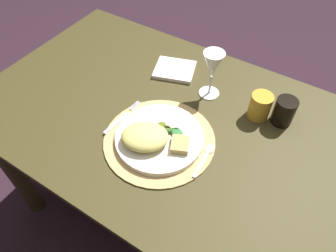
{
  "coord_description": "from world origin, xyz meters",
  "views": [
    {
      "loc": [
        0.39,
        -0.59,
        1.48
      ],
      "look_at": [
        0.05,
        -0.05,
        0.74
      ],
      "focal_mm": 33.23,
      "sensor_mm": 36.0,
      "label": 1
    }
  ],
  "objects_px": {
    "dining_table": "(164,143)",
    "fork": "(121,119)",
    "amber_tumbler": "(260,106)",
    "napkin": "(175,70)",
    "wine_glass": "(213,67)",
    "spoon": "(207,155)",
    "dark_tumbler": "(284,111)",
    "dinner_plate": "(159,137)"
  },
  "relations": [
    {
      "from": "amber_tumbler",
      "to": "fork",
      "type": "bearing_deg",
      "value": -144.96
    },
    {
      "from": "amber_tumbler",
      "to": "spoon",
      "type": "bearing_deg",
      "value": -105.52
    },
    {
      "from": "dining_table",
      "to": "dinner_plate",
      "type": "distance_m",
      "value": 0.21
    },
    {
      "from": "spoon",
      "to": "fork",
      "type": "bearing_deg",
      "value": -175.84
    },
    {
      "from": "fork",
      "to": "dining_table",
      "type": "bearing_deg",
      "value": 44.26
    },
    {
      "from": "spoon",
      "to": "dark_tumbler",
      "type": "height_order",
      "value": "dark_tumbler"
    },
    {
      "from": "spoon",
      "to": "napkin",
      "type": "bearing_deg",
      "value": 134.94
    },
    {
      "from": "dark_tumbler",
      "to": "napkin",
      "type": "bearing_deg",
      "value": 175.62
    },
    {
      "from": "napkin",
      "to": "dark_tumbler",
      "type": "distance_m",
      "value": 0.43
    },
    {
      "from": "dining_table",
      "to": "fork",
      "type": "bearing_deg",
      "value": -135.74
    },
    {
      "from": "dinner_plate",
      "to": "wine_glass",
      "type": "distance_m",
      "value": 0.29
    },
    {
      "from": "dining_table",
      "to": "fork",
      "type": "xyz_separation_m",
      "value": [
        -0.1,
        -0.1,
        0.17
      ]
    },
    {
      "from": "napkin",
      "to": "fork",
      "type": "bearing_deg",
      "value": -93.4
    },
    {
      "from": "wine_glass",
      "to": "amber_tumbler",
      "type": "distance_m",
      "value": 0.2
    },
    {
      "from": "spoon",
      "to": "wine_glass",
      "type": "relative_size",
      "value": 0.77
    },
    {
      "from": "spoon",
      "to": "amber_tumbler",
      "type": "height_order",
      "value": "amber_tumbler"
    },
    {
      "from": "fork",
      "to": "napkin",
      "type": "distance_m",
      "value": 0.31
    },
    {
      "from": "napkin",
      "to": "wine_glass",
      "type": "relative_size",
      "value": 0.84
    },
    {
      "from": "dining_table",
      "to": "spoon",
      "type": "distance_m",
      "value": 0.27
    },
    {
      "from": "napkin",
      "to": "dining_table",
      "type": "bearing_deg",
      "value": -68.21
    },
    {
      "from": "dining_table",
      "to": "amber_tumbler",
      "type": "xyz_separation_m",
      "value": [
        0.27,
        0.16,
        0.2
      ]
    },
    {
      "from": "napkin",
      "to": "amber_tumbler",
      "type": "relative_size",
      "value": 1.65
    },
    {
      "from": "fork",
      "to": "dark_tumbler",
      "type": "xyz_separation_m",
      "value": [
        0.44,
        0.28,
        0.04
      ]
    },
    {
      "from": "dinner_plate",
      "to": "wine_glass",
      "type": "relative_size",
      "value": 1.57
    },
    {
      "from": "amber_tumbler",
      "to": "dinner_plate",
      "type": "bearing_deg",
      "value": -129.68
    },
    {
      "from": "dining_table",
      "to": "dark_tumbler",
      "type": "height_order",
      "value": "dark_tumbler"
    },
    {
      "from": "dinner_plate",
      "to": "napkin",
      "type": "relative_size",
      "value": 1.85
    },
    {
      "from": "dining_table",
      "to": "dinner_plate",
      "type": "height_order",
      "value": "dinner_plate"
    },
    {
      "from": "wine_glass",
      "to": "amber_tumbler",
      "type": "xyz_separation_m",
      "value": [
        0.19,
        -0.01,
        -0.08
      ]
    },
    {
      "from": "fork",
      "to": "dinner_plate",
      "type": "bearing_deg",
      "value": -0.89
    },
    {
      "from": "dining_table",
      "to": "wine_glass",
      "type": "distance_m",
      "value": 0.34
    },
    {
      "from": "wine_glass",
      "to": "dark_tumbler",
      "type": "xyz_separation_m",
      "value": [
        0.26,
        0.01,
        -0.07
      ]
    },
    {
      "from": "napkin",
      "to": "amber_tumbler",
      "type": "bearing_deg",
      "value": -7.93
    },
    {
      "from": "fork",
      "to": "amber_tumbler",
      "type": "xyz_separation_m",
      "value": [
        0.37,
        0.26,
        0.04
      ]
    },
    {
      "from": "wine_glass",
      "to": "dark_tumbler",
      "type": "relative_size",
      "value": 1.87
    },
    {
      "from": "spoon",
      "to": "amber_tumbler",
      "type": "bearing_deg",
      "value": 74.48
    },
    {
      "from": "wine_glass",
      "to": "dining_table",
      "type": "bearing_deg",
      "value": -116.21
    },
    {
      "from": "fork",
      "to": "spoon",
      "type": "bearing_deg",
      "value": 4.16
    },
    {
      "from": "dinner_plate",
      "to": "fork",
      "type": "distance_m",
      "value": 0.15
    },
    {
      "from": "napkin",
      "to": "amber_tumbler",
      "type": "distance_m",
      "value": 0.36
    },
    {
      "from": "amber_tumbler",
      "to": "napkin",
      "type": "bearing_deg",
      "value": 172.07
    },
    {
      "from": "dinner_plate",
      "to": "dark_tumbler",
      "type": "height_order",
      "value": "dark_tumbler"
    }
  ]
}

